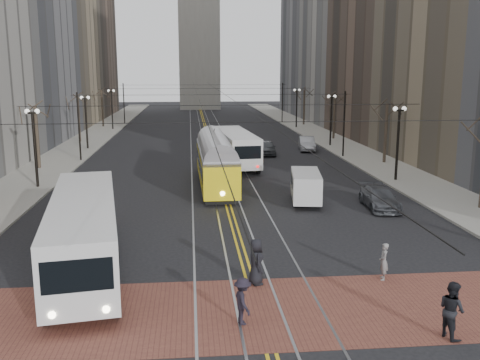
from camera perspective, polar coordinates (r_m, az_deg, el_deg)
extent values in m
plane|color=black|center=(23.67, 0.78, -9.66)|extent=(260.00, 260.00, 0.00)
cube|color=gray|center=(68.64, -15.95, 4.04)|extent=(5.00, 140.00, 0.15)
cube|color=gray|center=(69.67, 9.16, 4.44)|extent=(5.00, 140.00, 0.15)
cube|color=brown|center=(20.01, 2.03, -13.78)|extent=(25.00, 6.00, 0.01)
cube|color=gray|center=(67.52, -3.31, 4.29)|extent=(4.80, 130.00, 0.02)
cube|color=gold|center=(67.52, -3.31, 4.29)|extent=(0.42, 130.00, 0.01)
cube|color=brown|center=(110.97, -18.17, 16.96)|extent=(16.00, 20.00, 40.00)
cube|color=brown|center=(73.90, 17.70, 17.62)|extent=(16.00, 20.00, 34.00)
cube|color=slate|center=(112.05, 9.51, 17.30)|extent=(16.00, 20.00, 40.00)
cylinder|color=black|center=(41.90, -21.01, 2.90)|extent=(0.20, 0.20, 5.60)
cylinder|color=black|center=(61.26, -16.07, 5.74)|extent=(0.20, 0.20, 5.60)
cylinder|color=black|center=(80.93, -13.49, 7.19)|extent=(0.20, 0.20, 5.60)
cylinder|color=black|center=(43.43, 16.45, 3.48)|extent=(0.20, 0.20, 5.60)
cylinder|color=black|center=(62.31, 9.67, 6.12)|extent=(0.20, 0.20, 5.60)
cylinder|color=black|center=(81.73, 6.05, 7.48)|extent=(0.20, 0.20, 5.60)
cylinder|color=#382D23|center=(50.08, -20.81, 4.22)|extent=(0.28, 0.28, 5.60)
cylinder|color=#382D23|center=(67.51, -16.82, 6.20)|extent=(0.28, 0.28, 5.60)
cylinder|color=#382D23|center=(85.17, -14.47, 7.35)|extent=(0.28, 0.28, 5.60)
cylinder|color=#382D23|center=(51.55, 15.26, 4.75)|extent=(0.28, 0.28, 5.60)
cylinder|color=#382D23|center=(68.60, 10.01, 6.59)|extent=(0.28, 0.28, 5.60)
cylinder|color=#382D23|center=(86.05, 6.84, 7.67)|extent=(0.28, 0.28, 5.60)
cylinder|color=black|center=(66.98, -4.67, 9.36)|extent=(0.03, 120.00, 0.03)
cylinder|color=black|center=(67.09, -2.07, 9.39)|extent=(0.03, 120.00, 0.03)
cylinder|color=black|center=(53.25, -16.81, 5.42)|extent=(0.16, 0.16, 6.60)
cylinder|color=black|center=(88.71, -12.28, 7.93)|extent=(0.16, 0.16, 6.60)
cylinder|color=black|center=(54.38, 11.04, 5.82)|extent=(0.16, 0.16, 6.60)
cylinder|color=black|center=(89.40, 4.54, 8.18)|extent=(0.16, 0.16, 6.60)
cube|color=silver|center=(24.35, -16.28, -5.57)|extent=(4.58, 12.97, 3.18)
cube|color=yellow|center=(40.26, -2.61, 1.51)|extent=(2.63, 13.04, 3.07)
cube|color=silver|center=(49.25, -0.44, 3.37)|extent=(3.49, 11.90, 3.06)
cube|color=silver|center=(35.36, 7.02, -0.82)|extent=(2.48, 4.87, 2.06)
imported|color=#3F4246|center=(55.52, 2.91, 3.45)|extent=(2.05, 4.38, 1.45)
imported|color=#989A9F|center=(58.88, 7.14, 3.87)|extent=(2.20, 4.74, 1.50)
imported|color=#46494E|center=(34.97, 14.65, -1.87)|extent=(2.12, 4.66, 1.32)
imported|color=black|center=(21.95, 1.71, -8.70)|extent=(0.78, 1.04, 1.92)
imported|color=slate|center=(23.25, 15.08, -8.39)|extent=(0.50, 0.64, 1.56)
imported|color=black|center=(19.13, 21.66, -12.72)|extent=(0.94, 1.09, 1.92)
imported|color=black|center=(18.75, 0.30, -12.78)|extent=(0.84, 1.18, 1.66)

